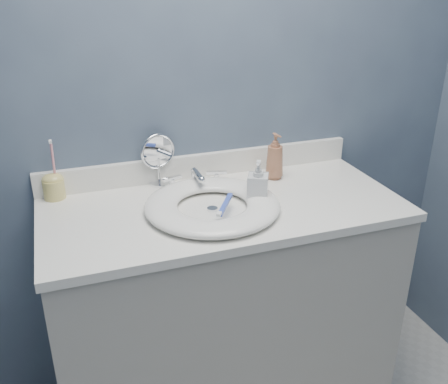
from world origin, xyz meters
name	(u,v)px	position (x,y,z in m)	size (l,w,h in m)	color
back_wall	(199,93)	(0.00, 1.25, 1.20)	(2.20, 0.02, 2.40)	#404C60
vanity_cabinet	(224,312)	(0.00, 0.97, 0.42)	(1.20, 0.55, 0.85)	#ADA79E
countertop	(224,208)	(0.00, 0.97, 0.86)	(1.22, 0.57, 0.03)	white
backsplash	(201,165)	(0.00, 1.24, 0.93)	(1.22, 0.02, 0.09)	white
basin	(212,205)	(-0.05, 0.94, 0.90)	(0.45, 0.45, 0.04)	white
drain	(212,209)	(-0.05, 0.94, 0.88)	(0.04, 0.04, 0.01)	silver
faucet	(196,181)	(-0.05, 1.14, 0.91)	(0.25, 0.13, 0.07)	silver
makeup_mirror	(158,157)	(-0.17, 1.21, 0.99)	(0.13, 0.08, 0.20)	silver
soap_bottle_amber	(275,156)	(0.26, 1.13, 0.97)	(0.07, 0.07, 0.18)	#9D6447
soap_bottle_clear	(258,182)	(0.11, 0.95, 0.96)	(0.07, 0.07, 0.15)	silver
toothbrush_holder	(53,185)	(-0.54, 1.21, 0.93)	(0.07, 0.07, 0.21)	#D1C168
toothbrush_lying	(225,205)	(-0.03, 0.88, 0.92)	(0.10, 0.15, 0.02)	#344DBB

